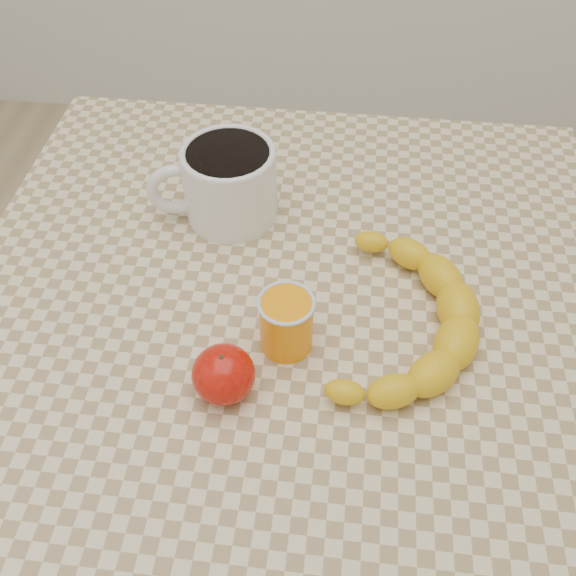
# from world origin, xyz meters

# --- Properties ---
(ground) EXTENTS (3.00, 3.00, 0.00)m
(ground) POSITION_xyz_m (0.00, 0.00, 0.00)
(ground) COLOR tan
(ground) RESTS_ON ground
(table) EXTENTS (0.80, 0.80, 0.75)m
(table) POSITION_xyz_m (0.00, 0.00, 0.66)
(table) COLOR beige
(table) RESTS_ON ground
(coffee_mug) EXTENTS (0.18, 0.15, 0.10)m
(coffee_mug) POSITION_xyz_m (-0.10, 0.14, 0.81)
(coffee_mug) COLOR white
(coffee_mug) RESTS_ON table
(orange_juice_glass) EXTENTS (0.06, 0.06, 0.07)m
(orange_juice_glass) POSITION_xyz_m (0.01, -0.07, 0.79)
(orange_juice_glass) COLOR orange
(orange_juice_glass) RESTS_ON table
(apple) EXTENTS (0.08, 0.08, 0.06)m
(apple) POSITION_xyz_m (-0.05, -0.13, 0.78)
(apple) COLOR #A30905
(apple) RESTS_ON table
(banana) EXTENTS (0.36, 0.41, 0.05)m
(banana) POSITION_xyz_m (0.13, -0.03, 0.77)
(banana) COLOR yellow
(banana) RESTS_ON table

